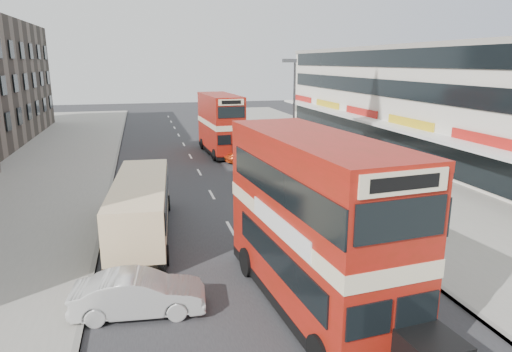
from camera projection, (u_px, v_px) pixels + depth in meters
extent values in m
plane|color=#28282B|center=(278.00, 314.00, 14.74)|extent=(160.00, 160.00, 0.00)
cube|color=#28282B|center=(199.00, 172.00, 33.54)|extent=(12.00, 90.00, 0.01)
cube|color=gray|center=(349.00, 163.00, 36.37)|extent=(12.00, 90.00, 0.15)
cube|color=gray|center=(22.00, 182.00, 30.66)|extent=(12.00, 90.00, 0.15)
cube|color=gray|center=(113.00, 176.00, 32.07)|extent=(0.20, 90.00, 0.16)
cube|color=gray|center=(278.00, 167.00, 34.97)|extent=(0.20, 90.00, 0.16)
cube|color=silver|center=(427.00, 103.00, 39.08)|extent=(8.00, 46.00, 9.00)
cube|color=black|center=(382.00, 138.00, 38.82)|extent=(0.10, 44.00, 2.40)
cube|color=gray|center=(432.00, 47.00, 37.95)|extent=(8.20, 46.20, 0.40)
cube|color=white|center=(374.00, 122.00, 38.28)|extent=(1.80, 44.00, 0.20)
cylinder|color=slate|center=(294.00, 119.00, 32.25)|extent=(0.16, 0.16, 8.00)
cube|color=slate|center=(290.00, 61.00, 31.18)|extent=(1.00, 0.20, 0.25)
cube|color=black|center=(310.00, 293.00, 15.25)|extent=(3.53, 8.93, 0.38)
cube|color=maroon|center=(311.00, 257.00, 14.93)|extent=(3.51, 8.93, 2.40)
cube|color=beige|center=(313.00, 218.00, 14.59)|extent=(3.55, 8.98, 0.49)
cube|color=maroon|center=(314.00, 179.00, 14.27)|extent=(3.51, 8.93, 2.29)
cube|color=maroon|center=(315.00, 140.00, 13.97)|extent=(3.53, 8.95, 0.27)
cube|color=black|center=(221.00, 149.00, 40.43)|extent=(2.92, 8.02, 0.35)
cube|color=maroon|center=(221.00, 136.00, 40.14)|extent=(2.90, 8.02, 2.17)
cube|color=beige|center=(220.00, 122.00, 39.84)|extent=(2.94, 8.06, 0.44)
cube|color=maroon|center=(220.00, 109.00, 39.55)|extent=(2.90, 8.02, 2.07)
cube|color=maroon|center=(220.00, 96.00, 39.27)|extent=(2.92, 8.04, 0.25)
cube|color=black|center=(241.00, 152.00, 36.27)|extent=(1.25, 1.25, 1.28)
cube|color=black|center=(143.00, 228.00, 21.33)|extent=(3.00, 9.43, 0.37)
cube|color=beige|center=(141.00, 206.00, 21.07)|extent=(2.98, 9.43, 2.41)
imported|color=beige|center=(139.00, 294.00, 14.58)|extent=(4.34, 1.88, 1.39)
imported|color=maroon|center=(283.00, 177.00, 29.34)|extent=(5.03, 2.56, 1.40)
imported|color=#D84415|center=(251.00, 154.00, 36.91)|extent=(4.55, 2.21, 1.24)
imported|color=#5E7FBC|center=(233.00, 134.00, 46.38)|extent=(4.58, 2.23, 1.51)
imported|color=gray|center=(320.00, 168.00, 30.64)|extent=(0.59, 0.40, 1.58)
imported|color=gray|center=(272.00, 131.00, 46.50)|extent=(1.10, 0.69, 1.74)
imported|color=gray|center=(251.00, 157.00, 36.40)|extent=(0.71, 1.91, 0.99)
imported|color=black|center=(251.00, 149.00, 36.24)|extent=(0.59, 0.39, 1.58)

